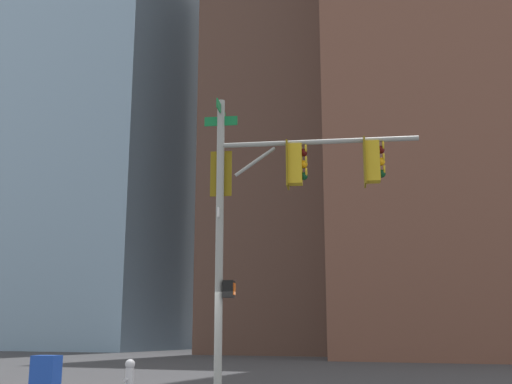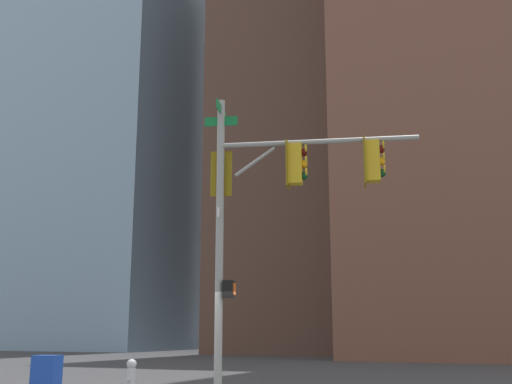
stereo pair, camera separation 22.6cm
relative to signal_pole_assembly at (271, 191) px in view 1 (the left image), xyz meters
The scene contains 7 objects.
signal_pole_assembly is the anchor object (origin of this frame).
fire_hydrant 6.15m from the signal_pole_assembly, 96.18° to the right, with size 0.34×0.26×0.87m.
newspaper_box 6.76m from the signal_pole_assembly, 62.04° to the right, with size 0.44×0.56×1.05m, color #193FA5.
building_brick_nearside 44.99m from the signal_pole_assembly, 169.57° to the right, with size 26.44×19.07×44.43m, color #4C3328.
building_brick_midblock 37.31m from the signal_pole_assembly, behind, with size 22.18×19.29×46.49m, color brown.
building_glass_tower 65.02m from the signal_pole_assembly, 139.07° to the right, with size 30.71×28.81×60.63m, color #7A99B2.
building_brick_farside 57.50m from the signal_pole_assembly, behind, with size 19.40×18.60×37.91m, color brown.
Camera 1 is at (13.53, 7.21, 1.54)m, focal length 44.32 mm.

